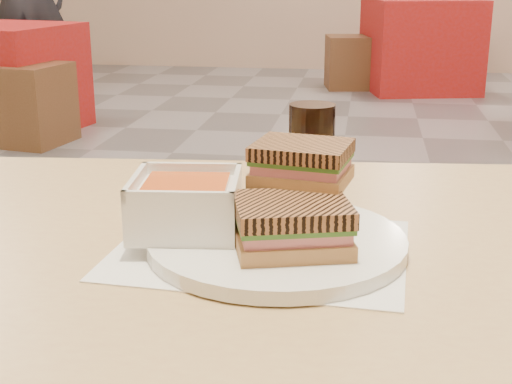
# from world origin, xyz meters

# --- Properties ---
(main_table) EXTENTS (1.26, 0.81, 0.75)m
(main_table) POSITION_xyz_m (-0.03, -1.96, 0.64)
(main_table) COLOR tan
(main_table) RESTS_ON ground
(tray_liner) EXTENTS (0.34, 0.27, 0.00)m
(tray_liner) POSITION_xyz_m (0.02, -2.00, 0.75)
(tray_liner) COLOR white
(tray_liner) RESTS_ON main_table
(plate) EXTENTS (0.30, 0.30, 0.02)m
(plate) POSITION_xyz_m (0.03, -2.00, 0.76)
(plate) COLOR white
(plate) RESTS_ON tray_liner
(soup_bowl) EXTENTS (0.13, 0.13, 0.07)m
(soup_bowl) POSITION_xyz_m (-0.07, -1.99, 0.80)
(soup_bowl) COLOR white
(soup_bowl) RESTS_ON plate
(panini_lower) EXTENTS (0.14, 0.13, 0.05)m
(panini_lower) POSITION_xyz_m (0.05, -2.03, 0.79)
(panini_lower) COLOR #B1814C
(panini_lower) RESTS_ON plate
(panini_upper) EXTENTS (0.12, 0.11, 0.05)m
(panini_upper) POSITION_xyz_m (0.06, -1.95, 0.84)
(panini_upper) COLOR #B1814C
(panini_upper) RESTS_ON panini_lower
(cola_glass) EXTENTS (0.06, 0.06, 0.13)m
(cola_glass) POSITION_xyz_m (0.06, -1.80, 0.82)
(cola_glass) COLOR black
(cola_glass) RESTS_ON main_table
(bg_table_0) EXTENTS (0.93, 0.93, 0.70)m
(bg_table_0) POSITION_xyz_m (-2.22, 1.68, 0.35)
(bg_table_0) COLOR #A7140E
(bg_table_0) RESTS_ON ground
(bg_table_2) EXTENTS (1.08, 1.08, 0.79)m
(bg_table_2) POSITION_xyz_m (0.57, 3.79, 0.40)
(bg_table_2) COLOR #A7140E
(bg_table_2) RESTS_ON ground
(bg_chair_0r) EXTENTS (0.51, 0.51, 0.49)m
(bg_chair_0r) POSITION_xyz_m (-1.94, 1.36, 0.25)
(bg_chair_0r) COLOR brown
(bg_chair_0r) RESTS_ON ground
(bg_chair_2l) EXTENTS (0.48, 0.48, 0.47)m
(bg_chair_2l) POSITION_xyz_m (-0.03, 3.80, 0.23)
(bg_chair_2l) COLOR brown
(bg_chair_2l) RESTS_ON ground
(bg_chair_2r) EXTENTS (0.49, 0.49, 0.47)m
(bg_chair_2r) POSITION_xyz_m (0.90, 3.90, 0.23)
(bg_chair_2r) COLOR brown
(bg_chair_2r) RESTS_ON ground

